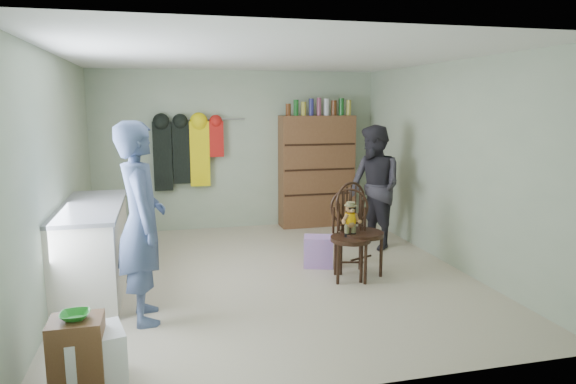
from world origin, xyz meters
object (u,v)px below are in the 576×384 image
object	(u,v)px
chair_far	(358,226)
dresser	(317,170)
counter	(93,248)
chair_front	(350,228)

from	to	relation	value
chair_far	dresser	world-z (taller)	dresser
counter	chair_front	bearing A→B (deg)	-6.17
chair_front	chair_far	bearing A→B (deg)	50.45
chair_front	dresser	xyz separation A→B (m)	(0.40, 2.60, 0.33)
counter	chair_front	xyz separation A→B (m)	(2.80, -0.30, 0.12)
chair_front	dresser	bearing A→B (deg)	95.34
counter	chair_front	distance (m)	2.82
chair_far	dresser	bearing A→B (deg)	60.36
chair_far	counter	bearing A→B (deg)	152.37
chair_far	dresser	distance (m)	2.54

